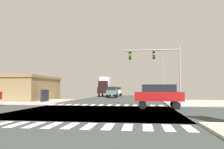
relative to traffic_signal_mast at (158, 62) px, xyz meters
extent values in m
cube|color=#353B39|center=(-5.88, -6.88, -5.02)|extent=(14.00, 90.00, 0.05)
cube|color=#353B39|center=(-5.88, -6.88, -5.02)|extent=(90.00, 12.00, 0.05)
cube|color=#B2ADA3|center=(7.12, 5.12, -4.92)|extent=(12.00, 12.00, 0.14)
cube|color=#B6A7A6|center=(-18.88, 5.12, -4.92)|extent=(12.00, 12.00, 0.14)
cube|color=white|center=(-9.63, -14.18, -4.99)|extent=(0.50, 2.00, 0.01)
cube|color=white|center=(-8.63, -14.18, -4.99)|extent=(0.50, 2.00, 0.01)
cube|color=white|center=(-7.63, -14.18, -4.99)|extent=(0.50, 2.00, 0.01)
cube|color=white|center=(-6.63, -14.18, -4.99)|extent=(0.50, 2.00, 0.01)
cube|color=white|center=(-5.63, -14.18, -4.99)|extent=(0.50, 2.00, 0.01)
cube|color=white|center=(-4.63, -14.18, -4.99)|extent=(0.50, 2.00, 0.01)
cube|color=white|center=(-3.63, -14.18, -4.99)|extent=(0.50, 2.00, 0.01)
cube|color=white|center=(-2.63, -14.18, -4.99)|extent=(0.50, 2.00, 0.01)
cube|color=white|center=(-1.63, -14.18, -4.99)|extent=(0.50, 2.00, 0.01)
cube|color=white|center=(-0.63, -14.18, -4.99)|extent=(0.50, 2.00, 0.01)
cube|color=white|center=(0.37, -14.18, -4.99)|extent=(0.50, 2.00, 0.01)
cube|color=white|center=(-12.63, 0.42, -4.99)|extent=(0.50, 2.00, 0.01)
cube|color=white|center=(-11.63, 0.42, -4.99)|extent=(0.50, 2.00, 0.01)
cube|color=white|center=(-10.63, 0.42, -4.99)|extent=(0.50, 2.00, 0.01)
cube|color=white|center=(-9.63, 0.42, -4.99)|extent=(0.50, 2.00, 0.01)
cube|color=white|center=(-8.63, 0.42, -4.99)|extent=(0.50, 2.00, 0.01)
cube|color=white|center=(-7.63, 0.42, -4.99)|extent=(0.50, 2.00, 0.01)
cube|color=white|center=(-6.63, 0.42, -4.99)|extent=(0.50, 2.00, 0.01)
cube|color=white|center=(-5.63, 0.42, -4.99)|extent=(0.50, 2.00, 0.01)
cube|color=white|center=(-4.63, 0.42, -4.99)|extent=(0.50, 2.00, 0.01)
cube|color=white|center=(-3.63, 0.42, -4.99)|extent=(0.50, 2.00, 0.01)
cube|color=white|center=(-2.63, 0.42, -4.99)|extent=(0.50, 2.00, 0.01)
cube|color=white|center=(-1.63, 0.42, -4.99)|extent=(0.50, 2.00, 0.01)
cube|color=white|center=(-0.63, 0.42, -4.99)|extent=(0.50, 2.00, 0.01)
cube|color=white|center=(0.37, 0.42, -4.99)|extent=(0.50, 2.00, 0.01)
cylinder|color=gray|center=(2.45, 0.02, -1.61)|extent=(0.20, 0.20, 6.77)
cylinder|color=gray|center=(-0.73, 0.02, 1.37)|extent=(6.36, 0.14, 0.14)
cube|color=#1E5123|center=(-0.42, 0.02, 0.82)|extent=(0.32, 0.40, 1.00)
sphere|color=black|center=(-0.42, -0.22, 1.13)|extent=(0.22, 0.22, 0.22)
sphere|color=orange|center=(-0.42, -0.22, 0.82)|extent=(0.22, 0.22, 0.22)
sphere|color=black|center=(-0.42, -0.22, 0.51)|extent=(0.22, 0.22, 0.22)
cube|color=#1E5123|center=(-3.15, 0.02, 0.82)|extent=(0.32, 0.40, 1.00)
sphere|color=black|center=(-3.15, -0.22, 1.13)|extent=(0.22, 0.22, 0.22)
sphere|color=orange|center=(-3.15, -0.22, 0.82)|extent=(0.22, 0.22, 0.22)
sphere|color=black|center=(-3.15, -0.22, 0.51)|extent=(0.22, 0.22, 0.22)
cylinder|color=gray|center=(1.95, 14.27, -0.58)|extent=(0.16, 0.16, 8.82)
cylinder|color=gray|center=(1.25, 14.27, 3.73)|extent=(1.40, 0.10, 0.10)
ellipsoid|color=silver|center=(0.55, 14.27, 3.68)|extent=(0.60, 0.32, 0.20)
cube|color=olive|center=(-22.59, 8.36, -3.23)|extent=(11.67, 10.92, 3.52)
cube|color=olive|center=(-22.59, 8.36, -1.28)|extent=(11.97, 11.22, 0.40)
cube|color=black|center=(-15.25, 3.89, -4.09)|extent=(0.24, 2.20, 1.80)
cylinder|color=black|center=(-7.08, 19.13, -4.62)|extent=(0.26, 0.74, 0.74)
cylinder|color=black|center=(-8.68, 19.13, -4.62)|extent=(0.26, 0.74, 0.74)
cylinder|color=black|center=(-7.08, 22.60, -4.62)|extent=(0.26, 0.74, 0.74)
cylinder|color=black|center=(-8.68, 22.60, -4.62)|extent=(0.26, 0.74, 0.74)
cube|color=#516262|center=(-7.88, 20.87, -3.82)|extent=(2.00, 5.10, 0.86)
cube|color=black|center=(-7.88, 19.98, -3.02)|extent=(1.76, 1.78, 0.75)
cylinder|color=black|center=(-7.09, 29.63, -4.62)|extent=(0.26, 0.74, 0.74)
cylinder|color=black|center=(-8.66, 29.63, -4.62)|extent=(0.26, 0.74, 0.74)
cylinder|color=black|center=(-7.09, 32.76, -4.62)|extent=(0.26, 0.74, 0.74)
cylinder|color=black|center=(-8.66, 32.76, -4.62)|extent=(0.26, 0.74, 0.74)
cube|color=white|center=(-7.88, 31.20, -3.81)|extent=(1.96, 4.60, 0.88)
cube|color=black|center=(-7.88, 31.20, -3.01)|extent=(1.69, 3.22, 0.72)
cylinder|color=black|center=(1.34, -2.60, -4.62)|extent=(0.74, 0.26, 0.74)
cylinder|color=black|center=(1.34, -4.16, -4.62)|extent=(0.74, 0.26, 0.74)
cylinder|color=black|center=(-1.79, -2.60, -4.62)|extent=(0.74, 0.26, 0.74)
cylinder|color=black|center=(-1.79, -4.16, -4.62)|extent=(0.74, 0.26, 0.74)
cube|color=#A21417|center=(-0.22, -3.38, -3.81)|extent=(4.60, 1.96, 0.88)
cube|color=black|center=(-0.22, -3.38, -3.01)|extent=(3.22, 1.69, 0.72)
cylinder|color=black|center=(-9.92, 26.42, -4.59)|extent=(0.26, 0.80, 0.80)
cylinder|color=black|center=(-11.84, 26.42, -4.59)|extent=(0.26, 0.80, 0.80)
cylinder|color=black|center=(-9.92, 31.31, -4.59)|extent=(0.26, 0.80, 0.80)
cylinder|color=black|center=(-11.84, 31.31, -4.59)|extent=(0.26, 0.80, 0.80)
cube|color=black|center=(-10.88, 28.87, -3.45)|extent=(2.40, 7.20, 1.49)
cube|color=white|center=(-10.88, 29.95, -1.42)|extent=(2.30, 4.18, 2.56)
cube|color=black|center=(-10.88, 26.71, -1.96)|extent=(2.11, 2.02, 1.49)
camera|label=1|loc=(-1.96, -25.48, -3.05)|focal=35.36mm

